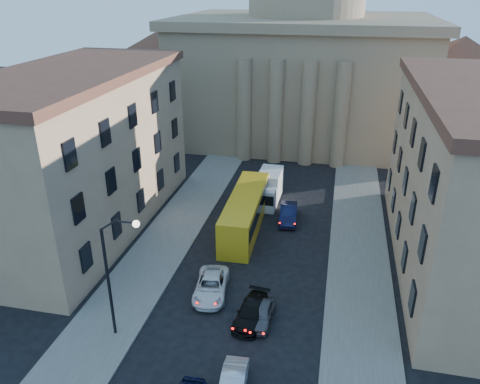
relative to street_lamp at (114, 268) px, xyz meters
name	(u,v)px	position (x,y,z in m)	size (l,w,h in m)	color
sidewalk_left	(157,253)	(-1.53, 10.00, -5.21)	(5.00, 60.00, 0.15)	#5D5B55
sidewalk_right	(359,278)	(15.47, 10.00, -5.21)	(5.00, 60.00, 0.15)	#5D5B55
church	(303,54)	(6.97, 47.47, 6.59)	(68.02, 28.76, 36.60)	#876E53
building_left	(79,151)	(-10.03, 14.00, 2.14)	(11.60, 26.60, 14.70)	tan
street_lamp	(114,268)	(0.00, 0.00, 0.00)	(2.62, 0.44, 8.83)	black
car_left_mid	(211,286)	(4.54, 5.62, -4.58)	(2.33, 5.05, 1.40)	silver
car_right_mid	(251,312)	(8.05, 3.32, -4.64)	(1.81, 4.45, 1.29)	black
car_right_far	(261,313)	(8.74, 3.39, -4.63)	(1.54, 3.83, 1.30)	#4C4B50
car_right_distant	(288,214)	(8.78, 18.61, -4.53)	(1.61, 4.61, 1.52)	black
city_bus	(245,211)	(4.96, 16.15, -3.46)	(3.06, 12.14, 3.41)	gold
box_truck	(269,188)	(6.17, 22.53, -3.79)	(2.39, 5.80, 3.16)	silver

